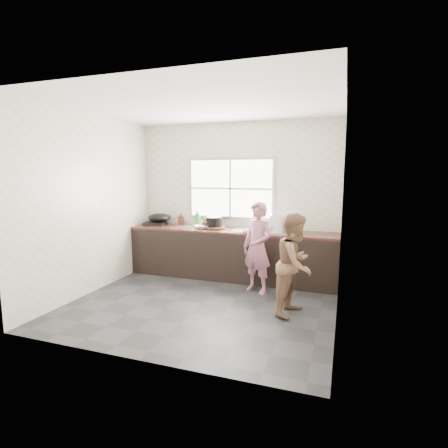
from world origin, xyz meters
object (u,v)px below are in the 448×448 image
(bowl_mince, at_px, (202,227))
(pot_lid_right, at_px, (190,225))
(woman, at_px, (258,250))
(bottle_brown_short, at_px, (205,224))
(plate_food, at_px, (199,225))
(wok, at_px, (159,218))
(bowl_held, at_px, (247,231))
(dish_rack, at_px, (283,224))
(bottle_brown_tall, at_px, (181,219))
(pot_lid_left, at_px, (181,225))
(bowl_crabs, at_px, (260,232))
(cutting_board, at_px, (215,228))
(glass_jar, at_px, (201,223))
(burner, at_px, (155,223))
(black_pot, at_px, (214,223))
(person_side, at_px, (295,264))
(bottle_green, at_px, (198,217))

(bowl_mince, bearing_deg, pot_lid_right, 143.14)
(woman, xyz_separation_m, bottle_brown_short, (-1.11, 0.59, 0.28))
(plate_food, height_order, wok, wok)
(bowl_held, bearing_deg, dish_rack, 14.01)
(bottle_brown_tall, height_order, pot_lid_left, bottle_brown_tall)
(bowl_crabs, distance_m, bottle_brown_short, 1.09)
(bowl_crabs, bearing_deg, woman, -82.66)
(pot_lid_left, bearing_deg, bowl_held, -14.49)
(cutting_board, xyz_separation_m, bowl_mince, (-0.22, -0.06, 0.01))
(bowl_crabs, relative_size, pot_lid_right, 0.67)
(cutting_board, bearing_deg, bowl_mince, -165.78)
(glass_jar, height_order, pot_lid_left, glass_jar)
(bottle_brown_tall, relative_size, burner, 0.54)
(pot_lid_right, bearing_deg, bowl_crabs, -14.75)
(black_pot, xyz_separation_m, plate_food, (-0.37, 0.21, -0.09))
(bowl_crabs, bearing_deg, glass_jar, 160.16)
(bottle_brown_short, relative_size, pot_lid_right, 0.58)
(dish_rack, bearing_deg, person_side, -81.56)
(bowl_crabs, distance_m, bottle_green, 1.36)
(dish_rack, distance_m, pot_lid_left, 1.94)
(bottle_brown_short, bearing_deg, pot_lid_left, 168.33)
(burner, xyz_separation_m, wok, (0.09, 0.01, 0.11))
(bottle_brown_tall, xyz_separation_m, burner, (-0.45, -0.17, -0.07))
(person_side, bearing_deg, bowl_mince, 72.62)
(bowl_mince, relative_size, plate_food, 1.04)
(woman, relative_size, pot_lid_right, 5.09)
(woman, xyz_separation_m, wok, (-2.04, 0.62, 0.35))
(pot_lid_left, bearing_deg, bowl_mince, -24.37)
(bowl_mince, distance_m, dish_rack, 1.42)
(bowl_crabs, bearing_deg, bottle_green, 161.05)
(dish_rack, bearing_deg, pot_lid_right, 163.16)
(bowl_crabs, relative_size, bottle_brown_short, 1.16)
(cutting_board, height_order, bottle_green, bottle_green)
(wok, distance_m, dish_rack, 2.34)
(bottle_brown_short, distance_m, glass_jar, 0.25)
(bottle_brown_short, bearing_deg, pot_lid_right, 159.81)
(pot_lid_left, bearing_deg, bowl_crabs, -12.52)
(dish_rack, bearing_deg, bowl_held, -175.32)
(bottle_brown_short, relative_size, pot_lid_left, 0.58)
(bottle_brown_tall, height_order, dish_rack, dish_rack)
(cutting_board, relative_size, dish_rack, 0.91)
(bowl_mince, height_order, bottle_green, bottle_green)
(bottle_green, relative_size, dish_rack, 0.80)
(cutting_board, xyz_separation_m, bottle_green, (-0.43, 0.26, 0.14))
(bowl_mince, bearing_deg, black_pot, 27.88)
(plate_food, height_order, dish_rack, dish_rack)
(bottle_green, bearing_deg, glass_jar, 0.00)
(woman, height_order, glass_jar, woman)
(woman, distance_m, wok, 2.16)
(bottle_green, relative_size, glass_jar, 3.03)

